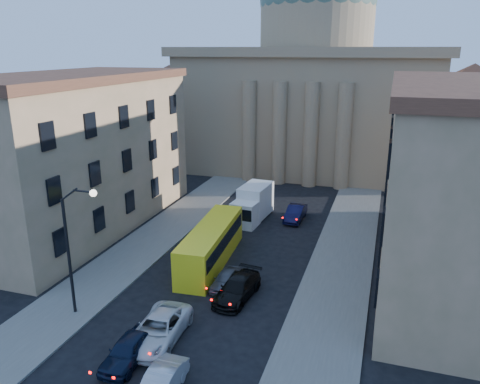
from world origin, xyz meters
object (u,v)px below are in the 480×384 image
object	(u,v)px
car_left_near	(128,350)
box_truck	(252,204)
car_right_near	(160,384)
city_bus	(211,243)
street_lamp	(74,241)

from	to	relation	value
car_left_near	box_truck	size ratio (longest dim) A/B	0.67
car_left_near	car_right_near	world-z (taller)	car_left_near
car_left_near	box_truck	bearing A→B (deg)	88.34
city_bus	car_left_near	bearing A→B (deg)	-93.15
street_lamp	car_right_near	size ratio (longest dim) A/B	2.12
car_left_near	box_truck	world-z (taller)	box_truck
street_lamp	car_left_near	distance (m)	7.83
car_right_near	city_bus	bearing A→B (deg)	101.49
city_bus	street_lamp	bearing A→B (deg)	-121.59
street_lamp	city_bus	bearing A→B (deg)	62.44
street_lamp	car_left_near	xyz separation A→B (m)	(5.46, -3.30, -4.55)
car_right_near	city_bus	world-z (taller)	city_bus
car_right_near	box_truck	size ratio (longest dim) A/B	0.64
box_truck	car_left_near	bearing A→B (deg)	-85.50
box_truck	street_lamp	bearing A→B (deg)	-100.33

